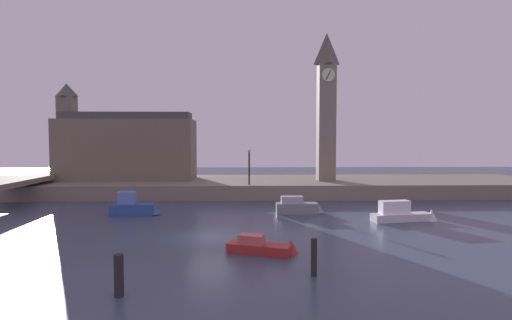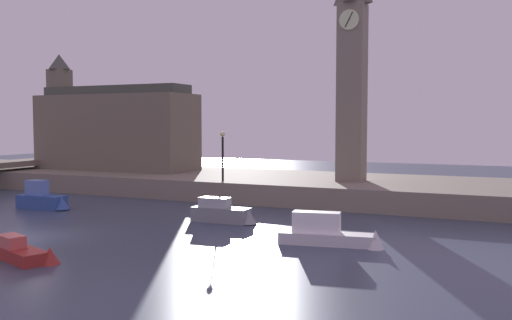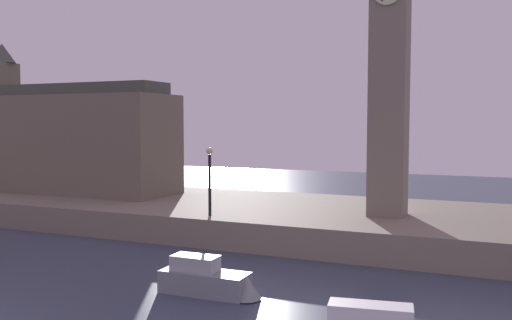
{
  "view_description": "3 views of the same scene",
  "coord_description": "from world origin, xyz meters",
  "px_view_note": "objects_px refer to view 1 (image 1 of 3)",
  "views": [
    {
      "loc": [
        2.35,
        -24.78,
        6.13
      ],
      "look_at": [
        3.34,
        14.56,
        4.0
      ],
      "focal_mm": 28.08,
      "sensor_mm": 36.0,
      "label": 1
    },
    {
      "loc": [
        21.48,
        -20.58,
        5.7
      ],
      "look_at": [
        4.94,
        16.05,
        3.03
      ],
      "focal_mm": 39.18,
      "sensor_mm": 36.0,
      "label": 2
    },
    {
      "loc": [
        16.32,
        -10.13,
        6.37
      ],
      "look_at": [
        4.71,
        16.57,
        4.39
      ],
      "focal_mm": 38.82,
      "sensor_mm": 36.0,
      "label": 3
    }
  ],
  "objects_px": {
    "streetlamp": "(249,162)",
    "boat_dinghy_red": "(266,247)",
    "clock_tower": "(326,105)",
    "boat_tour_blue": "(135,207)",
    "mooring_post_right": "(314,257)",
    "boat_cruiser_grey": "(300,207)",
    "mooring_post_left": "(119,275)",
    "boat_ferry_white": "(406,214)",
    "parliament_hall": "(124,147)"
  },
  "relations": [
    {
      "from": "clock_tower",
      "to": "streetlamp",
      "type": "relative_size",
      "value": 4.5
    },
    {
      "from": "mooring_post_right",
      "to": "boat_tour_blue",
      "type": "bearing_deg",
      "value": 129.31
    },
    {
      "from": "mooring_post_right",
      "to": "parliament_hall",
      "type": "bearing_deg",
      "value": 121.04
    },
    {
      "from": "streetlamp",
      "to": "boat_dinghy_red",
      "type": "xyz_separation_m",
      "value": [
        0.74,
        -18.97,
        -3.42
      ]
    },
    {
      "from": "boat_cruiser_grey",
      "to": "mooring_post_left",
      "type": "bearing_deg",
      "value": -118.66
    },
    {
      "from": "clock_tower",
      "to": "parliament_hall",
      "type": "distance_m",
      "value": 23.0
    },
    {
      "from": "streetlamp",
      "to": "mooring_post_right",
      "type": "distance_m",
      "value": 22.89
    },
    {
      "from": "mooring_post_left",
      "to": "boat_cruiser_grey",
      "type": "bearing_deg",
      "value": 61.34
    },
    {
      "from": "parliament_hall",
      "to": "mooring_post_right",
      "type": "xyz_separation_m",
      "value": [
        16.7,
        -27.74,
        -4.36
      ]
    },
    {
      "from": "mooring_post_right",
      "to": "boat_tour_blue",
      "type": "xyz_separation_m",
      "value": [
        -11.92,
        14.56,
        -0.21
      ]
    },
    {
      "from": "parliament_hall",
      "to": "mooring_post_left",
      "type": "height_order",
      "value": "parliament_hall"
    },
    {
      "from": "clock_tower",
      "to": "boat_dinghy_red",
      "type": "distance_m",
      "value": 25.91
    },
    {
      "from": "mooring_post_left",
      "to": "mooring_post_right",
      "type": "relative_size",
      "value": 0.98
    },
    {
      "from": "mooring_post_left",
      "to": "mooring_post_right",
      "type": "height_order",
      "value": "mooring_post_right"
    },
    {
      "from": "streetlamp",
      "to": "mooring_post_right",
      "type": "xyz_separation_m",
      "value": [
        2.7,
        -22.54,
        -2.91
      ]
    },
    {
      "from": "clock_tower",
      "to": "boat_dinghy_red",
      "type": "xyz_separation_m",
      "value": [
        -7.75,
        -22.83,
        -9.49
      ]
    },
    {
      "from": "boat_tour_blue",
      "to": "boat_ferry_white",
      "type": "height_order",
      "value": "boat_tour_blue"
    },
    {
      "from": "boat_cruiser_grey",
      "to": "boat_ferry_white",
      "type": "xyz_separation_m",
      "value": [
        7.43,
        -3.3,
        -0.03
      ]
    },
    {
      "from": "parliament_hall",
      "to": "streetlamp",
      "type": "xyz_separation_m",
      "value": [
        14.0,
        -5.2,
        -1.45
      ]
    },
    {
      "from": "clock_tower",
      "to": "boat_dinghy_red",
      "type": "bearing_deg",
      "value": -108.75
    },
    {
      "from": "streetlamp",
      "to": "boat_tour_blue",
      "type": "relative_size",
      "value": 0.9
    },
    {
      "from": "boat_tour_blue",
      "to": "parliament_hall",
      "type": "bearing_deg",
      "value": 109.92
    },
    {
      "from": "clock_tower",
      "to": "streetlamp",
      "type": "distance_m",
      "value": 11.13
    },
    {
      "from": "mooring_post_left",
      "to": "boat_cruiser_grey",
      "type": "xyz_separation_m",
      "value": [
        9.35,
        17.1,
        -0.29
      ]
    },
    {
      "from": "streetlamp",
      "to": "clock_tower",
      "type": "bearing_deg",
      "value": 24.43
    },
    {
      "from": "clock_tower",
      "to": "mooring_post_right",
      "type": "distance_m",
      "value": 28.48
    },
    {
      "from": "mooring_post_right",
      "to": "boat_tour_blue",
      "type": "height_order",
      "value": "boat_tour_blue"
    },
    {
      "from": "boat_cruiser_grey",
      "to": "boat_ferry_white",
      "type": "distance_m",
      "value": 8.13
    },
    {
      "from": "clock_tower",
      "to": "boat_dinghy_red",
      "type": "height_order",
      "value": "clock_tower"
    },
    {
      "from": "mooring_post_left",
      "to": "boat_tour_blue",
      "type": "height_order",
      "value": "boat_tour_blue"
    },
    {
      "from": "boat_ferry_white",
      "to": "mooring_post_right",
      "type": "bearing_deg",
      "value": -127.07
    },
    {
      "from": "mooring_post_left",
      "to": "boat_tour_blue",
      "type": "xyz_separation_m",
      "value": [
        -3.97,
        16.68,
        -0.2
      ]
    },
    {
      "from": "boat_cruiser_grey",
      "to": "boat_tour_blue",
      "type": "height_order",
      "value": "boat_tour_blue"
    },
    {
      "from": "mooring_post_left",
      "to": "boat_cruiser_grey",
      "type": "distance_m",
      "value": 19.49
    },
    {
      "from": "boat_cruiser_grey",
      "to": "mooring_post_right",
      "type": "bearing_deg",
      "value": -95.34
    },
    {
      "from": "streetlamp",
      "to": "boat_dinghy_red",
      "type": "height_order",
      "value": "streetlamp"
    },
    {
      "from": "mooring_post_left",
      "to": "clock_tower",
      "type": "bearing_deg",
      "value": 64.28
    },
    {
      "from": "mooring_post_right",
      "to": "boat_dinghy_red",
      "type": "height_order",
      "value": "mooring_post_right"
    },
    {
      "from": "boat_cruiser_grey",
      "to": "parliament_hall",
      "type": "bearing_deg",
      "value": 144.81
    },
    {
      "from": "mooring_post_right",
      "to": "mooring_post_left",
      "type": "bearing_deg",
      "value": -165.05
    },
    {
      "from": "mooring_post_right",
      "to": "boat_cruiser_grey",
      "type": "bearing_deg",
      "value": 84.66
    },
    {
      "from": "boat_tour_blue",
      "to": "streetlamp",
      "type": "bearing_deg",
      "value": 40.86
    },
    {
      "from": "boat_dinghy_red",
      "to": "boat_cruiser_grey",
      "type": "distance_m",
      "value": 11.89
    },
    {
      "from": "parliament_hall",
      "to": "boat_tour_blue",
      "type": "relative_size",
      "value": 3.76
    },
    {
      "from": "streetlamp",
      "to": "mooring_post_right",
      "type": "relative_size",
      "value": 2.12
    },
    {
      "from": "clock_tower",
      "to": "mooring_post_right",
      "type": "xyz_separation_m",
      "value": [
        -5.79,
        -26.4,
        -8.99
      ]
    },
    {
      "from": "mooring_post_left",
      "to": "boat_cruiser_grey",
      "type": "relative_size",
      "value": 0.42
    },
    {
      "from": "boat_dinghy_red",
      "to": "mooring_post_left",
      "type": "bearing_deg",
      "value": -136.46
    },
    {
      "from": "parliament_hall",
      "to": "boat_tour_blue",
      "type": "height_order",
      "value": "parliament_hall"
    },
    {
      "from": "mooring_post_left",
      "to": "mooring_post_right",
      "type": "bearing_deg",
      "value": 14.95
    }
  ]
}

